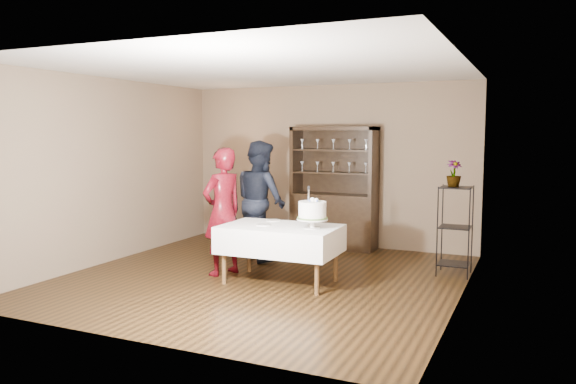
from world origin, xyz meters
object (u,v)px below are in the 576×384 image
(plant_etagere, at_px, (455,227))
(cake, at_px, (312,212))
(man, at_px, (261,200))
(china_hutch, at_px, (334,208))
(potted_plant, at_px, (454,174))
(cake_table, at_px, (280,239))
(woman, at_px, (223,211))

(plant_etagere, distance_m, cake, 2.04)
(plant_etagere, bearing_deg, man, -175.60)
(china_hutch, relative_size, potted_plant, 5.66)
(china_hutch, relative_size, cake, 3.81)
(cake, bearing_deg, china_hutch, 103.22)
(cake_table, distance_m, man, 1.42)
(man, bearing_deg, cake, 173.48)
(potted_plant, bearing_deg, cake_table, -145.62)
(china_hutch, distance_m, woman, 2.42)
(man, bearing_deg, plant_etagere, -140.89)
(china_hutch, distance_m, cake_table, 2.37)
(woman, height_order, potted_plant, woman)
(plant_etagere, distance_m, man, 2.82)
(man, xyz_separation_m, potted_plant, (2.76, 0.22, 0.47))
(woman, bearing_deg, cake_table, 106.35)
(plant_etagere, relative_size, potted_plant, 3.40)
(man, relative_size, cake, 3.41)
(man, distance_m, cake, 1.70)
(china_hutch, bearing_deg, man, -119.51)
(woman, xyz_separation_m, potted_plant, (2.81, 1.24, 0.51))
(plant_etagere, height_order, man, man)
(woman, bearing_deg, china_hutch, -177.00)
(cake_table, xyz_separation_m, woman, (-0.89, 0.08, 0.29))
(cake_table, distance_m, woman, 0.94)
(cake, bearing_deg, man, 138.78)
(plant_etagere, distance_m, potted_plant, 0.71)
(plant_etagere, bearing_deg, cake, -138.68)
(china_hutch, xyz_separation_m, man, (-0.72, -1.27, 0.23))
(china_hutch, height_order, cake_table, china_hutch)
(china_hutch, height_order, man, china_hutch)
(man, relative_size, potted_plant, 5.07)
(potted_plant, bearing_deg, cake, -137.97)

